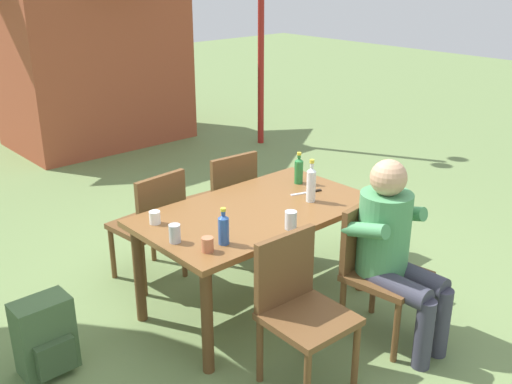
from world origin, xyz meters
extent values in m
plane|color=#6B844C|center=(0.00, 0.00, 0.00)|extent=(24.00, 24.00, 0.00)
cube|color=brown|center=(0.00, 0.00, 0.71)|extent=(1.57, 0.89, 0.04)
cylinder|color=brown|center=(-0.70, -0.37, 0.34)|extent=(0.07, 0.07, 0.69)
cylinder|color=brown|center=(0.70, -0.37, 0.34)|extent=(0.07, 0.07, 0.69)
cylinder|color=brown|center=(-0.70, 0.37, 0.34)|extent=(0.07, 0.07, 0.69)
cylinder|color=brown|center=(0.70, 0.37, 0.34)|extent=(0.07, 0.07, 0.69)
cube|color=brown|center=(0.35, -0.83, 0.43)|extent=(0.49, 0.49, 0.04)
cube|color=brown|center=(0.33, -0.63, 0.66)|extent=(0.42, 0.09, 0.42)
cylinder|color=brown|center=(0.19, -1.04, 0.21)|extent=(0.04, 0.04, 0.41)
cylinder|color=brown|center=(0.56, -0.99, 0.21)|extent=(0.04, 0.04, 0.41)
cylinder|color=brown|center=(0.14, -0.66, 0.21)|extent=(0.04, 0.04, 0.41)
cylinder|color=brown|center=(0.52, -0.62, 0.21)|extent=(0.04, 0.04, 0.41)
cube|color=brown|center=(0.35, 0.83, 0.43)|extent=(0.47, 0.47, 0.04)
cube|color=brown|center=(0.34, 0.63, 0.66)|extent=(0.42, 0.07, 0.42)
cylinder|color=brown|center=(0.56, 1.00, 0.21)|extent=(0.04, 0.04, 0.41)
cylinder|color=brown|center=(0.18, 1.03, 0.21)|extent=(0.04, 0.04, 0.41)
cylinder|color=brown|center=(0.53, 0.62, 0.21)|extent=(0.04, 0.04, 0.41)
cylinder|color=brown|center=(0.15, 0.65, 0.21)|extent=(0.04, 0.04, 0.41)
cube|color=brown|center=(-0.35, 0.83, 0.43)|extent=(0.48, 0.48, 0.04)
cube|color=brown|center=(-0.33, 0.63, 0.66)|extent=(0.42, 0.08, 0.42)
cylinder|color=brown|center=(-0.18, 1.03, 0.21)|extent=(0.04, 0.04, 0.41)
cylinder|color=brown|center=(-0.56, 1.00, 0.21)|extent=(0.04, 0.04, 0.41)
cylinder|color=brown|center=(-0.15, 0.66, 0.21)|extent=(0.04, 0.04, 0.41)
cylinder|color=brown|center=(-0.52, 0.62, 0.21)|extent=(0.04, 0.04, 0.41)
cube|color=brown|center=(-0.35, -0.83, 0.43)|extent=(0.45, 0.45, 0.04)
cube|color=brown|center=(-0.35, -0.63, 0.66)|extent=(0.42, 0.05, 0.42)
cylinder|color=brown|center=(-0.17, -1.02, 0.21)|extent=(0.04, 0.04, 0.41)
cylinder|color=brown|center=(-0.54, -0.63, 0.21)|extent=(0.04, 0.04, 0.41)
cylinder|color=brown|center=(-0.16, -0.64, 0.21)|extent=(0.04, 0.04, 0.41)
cylinder|color=#4C935B|center=(0.35, -0.78, 0.71)|extent=(0.32, 0.32, 0.52)
sphere|color=tan|center=(0.35, -0.78, 1.07)|extent=(0.22, 0.22, 0.22)
cylinder|color=#383847|center=(0.26, -0.98, 0.45)|extent=(0.14, 0.40, 0.14)
cylinder|color=#383847|center=(0.26, -1.18, 0.23)|extent=(0.11, 0.11, 0.45)
cylinder|color=#4C935B|center=(0.16, -0.78, 0.79)|extent=(0.09, 0.31, 0.16)
cylinder|color=#383847|center=(0.44, -0.98, 0.45)|extent=(0.14, 0.40, 0.14)
cylinder|color=#383847|center=(0.44, -1.18, 0.23)|extent=(0.11, 0.11, 0.45)
cylinder|color=#4C935B|center=(0.54, -0.78, 0.79)|extent=(0.09, 0.31, 0.16)
cylinder|color=#2D56A3|center=(-0.49, -0.26, 0.81)|extent=(0.06, 0.06, 0.16)
cone|color=#2D56A3|center=(-0.49, -0.26, 0.90)|extent=(0.06, 0.06, 0.02)
cylinder|color=#2D56A3|center=(-0.49, -0.26, 0.92)|extent=(0.03, 0.03, 0.02)
cylinder|color=yellow|center=(-0.49, -0.26, 0.94)|extent=(0.03, 0.03, 0.02)
cylinder|color=#287A38|center=(0.56, 0.15, 0.81)|extent=(0.06, 0.06, 0.17)
cone|color=#287A38|center=(0.56, 0.15, 0.91)|extent=(0.06, 0.06, 0.02)
cylinder|color=#287A38|center=(0.56, 0.15, 0.93)|extent=(0.03, 0.03, 0.02)
cylinder|color=yellow|center=(0.56, 0.15, 0.95)|extent=(0.03, 0.03, 0.02)
cylinder|color=white|center=(0.37, -0.15, 0.83)|extent=(0.06, 0.06, 0.22)
cone|color=white|center=(0.37, -0.15, 0.96)|extent=(0.06, 0.06, 0.03)
cylinder|color=white|center=(0.37, -0.15, 0.99)|extent=(0.03, 0.03, 0.03)
cylinder|color=yellow|center=(0.37, -0.15, 1.01)|extent=(0.03, 0.03, 0.02)
cylinder|color=#BC6B47|center=(-0.62, -0.28, 0.77)|extent=(0.07, 0.07, 0.09)
cylinder|color=white|center=(-0.63, 0.25, 0.77)|extent=(0.07, 0.07, 0.08)
cylinder|color=silver|center=(-0.05, -0.37, 0.78)|extent=(0.07, 0.07, 0.11)
cylinder|color=#B2B7BC|center=(-0.68, -0.05, 0.78)|extent=(0.07, 0.07, 0.11)
cube|color=silver|center=(0.43, -0.01, 0.73)|extent=(0.18, 0.08, 0.01)
cube|color=black|center=(0.53, -0.05, 0.73)|extent=(0.08, 0.04, 0.01)
cube|color=black|center=(1.17, -0.06, 0.24)|extent=(0.32, 0.15, 0.48)
cube|color=black|center=(1.17, -0.17, 0.15)|extent=(0.23, 0.06, 0.21)
cube|color=#47663D|center=(-1.40, 0.28, 0.23)|extent=(0.32, 0.20, 0.46)
cube|color=#395130|center=(-1.40, 0.15, 0.15)|extent=(0.22, 0.06, 0.20)
cube|color=#9E472D|center=(1.18, 4.46, 1.09)|extent=(2.17, 1.43, 2.18)
cylinder|color=maroon|center=(2.71, 2.93, 1.48)|extent=(0.08, 0.08, 2.97)
camera|label=1|loc=(-2.42, -2.70, 2.26)|focal=41.61mm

